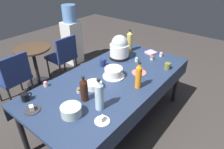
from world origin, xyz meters
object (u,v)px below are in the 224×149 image
(soda_bottle_orange_juice, at_px, (139,76))
(maroon_chair_right, at_px, (63,55))
(slow_cooker, at_px, (119,48))
(coffee_mug_black, at_px, (25,97))
(potluck_table, at_px, (112,82))
(cupcake_berry, at_px, (152,58))
(soda_bottle_cola, at_px, (84,89))
(dessert_plate_charcoal, at_px, (32,109))
(cupcake_lemon, at_px, (79,90))
(cupcake_vanilla, at_px, (46,84))
(ceramic_snack_bowl, at_px, (94,85))
(soda_bottle_water, at_px, (99,95))
(maroon_chair_left, at_px, (14,76))
(soda_bottle_ginger_ale, at_px, (129,41))
(dessert_plate_white, at_px, (102,120))
(glass_salad_bowl, at_px, (71,111))
(cupcake_cocoa, at_px, (137,59))
(round_cafe_table, at_px, (34,60))
(frosted_layer_cake, at_px, (114,72))
(dessert_plate_coral, at_px, (139,72))
(cupcake_rose, at_px, (161,54))
(water_cooler, at_px, (72,37))
(coffee_mug_navy, at_px, (103,63))
(coffee_mug_olive, at_px, (168,66))

(soda_bottle_orange_juice, height_order, maroon_chair_right, soda_bottle_orange_juice)
(slow_cooker, distance_m, coffee_mug_black, 1.42)
(potluck_table, xyz_separation_m, cupcake_berry, (0.76, -0.14, 0.09))
(cupcake_berry, distance_m, soda_bottle_orange_juice, 0.77)
(soda_bottle_orange_juice, bearing_deg, soda_bottle_cola, 150.25)
(cupcake_berry, bearing_deg, dessert_plate_charcoal, 167.76)
(cupcake_lemon, distance_m, cupcake_berry, 1.24)
(cupcake_vanilla, height_order, cupcake_berry, same)
(ceramic_snack_bowl, distance_m, soda_bottle_water, 0.38)
(cupcake_lemon, height_order, maroon_chair_left, maroon_chair_left)
(cupcake_berry, relative_size, soda_bottle_cola, 0.24)
(dessert_plate_charcoal, height_order, soda_bottle_ginger_ale, soda_bottle_ginger_ale)
(dessert_plate_white, distance_m, coffee_mug_black, 0.86)
(glass_salad_bowl, height_order, cupcake_cocoa, glass_salad_bowl)
(dessert_plate_white, xyz_separation_m, soda_bottle_cola, (0.13, 0.35, 0.12))
(soda_bottle_ginger_ale, relative_size, round_cafe_table, 0.48)
(soda_bottle_orange_juice, height_order, soda_bottle_water, soda_bottle_water)
(potluck_table, height_order, glass_salad_bowl, glass_salad_bowl)
(soda_bottle_water, xyz_separation_m, round_cafe_table, (0.47, 1.95, -0.41))
(frosted_layer_cake, xyz_separation_m, cupcake_cocoa, (0.53, -0.00, -0.03))
(cupcake_vanilla, bearing_deg, soda_bottle_ginger_ale, -7.32)
(glass_salad_bowl, xyz_separation_m, soda_bottle_ginger_ale, (1.56, 0.41, 0.11))
(dessert_plate_coral, relative_size, maroon_chair_right, 0.22)
(cupcake_rose, relative_size, soda_bottle_ginger_ale, 0.20)
(cupcake_berry, xyz_separation_m, soda_bottle_orange_juice, (-0.73, -0.22, 0.12))
(soda_bottle_ginger_ale, distance_m, water_cooler, 1.61)
(glass_salad_bowl, distance_m, maroon_chair_left, 1.62)
(dessert_plate_white, xyz_separation_m, coffee_mug_black, (-0.26, 0.82, 0.03))
(ceramic_snack_bowl, height_order, cupcake_berry, ceramic_snack_bowl)
(cupcake_vanilla, distance_m, soda_bottle_cola, 0.55)
(soda_bottle_orange_juice, bearing_deg, glass_salad_bowl, 162.57)
(coffee_mug_navy, bearing_deg, round_cafe_table, 98.91)
(slow_cooker, height_order, cupcake_cocoa, slow_cooker)
(soda_bottle_water, distance_m, soda_bottle_cola, 0.21)
(potluck_table, relative_size, maroon_chair_right, 2.59)
(dessert_plate_charcoal, relative_size, water_cooler, 0.13)
(frosted_layer_cake, distance_m, round_cafe_table, 1.72)
(cupcake_vanilla, xyz_separation_m, soda_bottle_cola, (0.10, -0.53, 0.10))
(cupcake_berry, relative_size, soda_bottle_ginger_ale, 0.20)
(ceramic_snack_bowl, distance_m, cupcake_lemon, 0.18)
(frosted_layer_cake, height_order, round_cafe_table, frosted_layer_cake)
(frosted_layer_cake, height_order, dessert_plate_white, frosted_layer_cake)
(glass_salad_bowl, height_order, round_cafe_table, glass_salad_bowl)
(coffee_mug_black, height_order, maroon_chair_left, maroon_chair_left)
(ceramic_snack_bowl, height_order, dessert_plate_white, ceramic_snack_bowl)
(ceramic_snack_bowl, xyz_separation_m, cupcake_cocoa, (0.86, -0.02, -0.00))
(cupcake_rose, distance_m, coffee_mug_black, 1.95)
(coffee_mug_olive, height_order, round_cafe_table, coffee_mug_olive)
(dessert_plate_charcoal, distance_m, cupcake_lemon, 0.51)
(cupcake_lemon, height_order, cupcake_berry, same)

